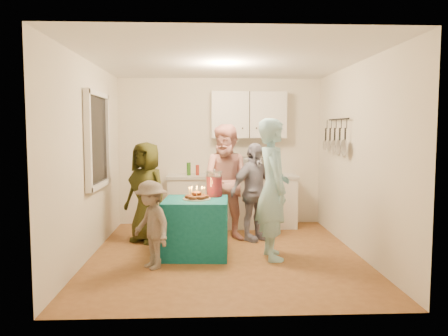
{
  "coord_description": "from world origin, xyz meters",
  "views": [
    {
      "loc": [
        -0.27,
        -5.82,
        1.69
      ],
      "look_at": [
        0.0,
        0.35,
        1.15
      ],
      "focal_mm": 35.0,
      "sensor_mm": 36.0,
      "label": 1
    }
  ],
  "objects_px": {
    "woman_back_left": "(146,192)",
    "woman_back_center": "(229,182)",
    "party_table": "(196,227)",
    "microwave": "(248,166)",
    "punch_jar": "(214,184)",
    "child_near_left": "(151,225)",
    "woman_back_right": "(254,192)",
    "counter": "(232,202)",
    "man_birthday": "(273,189)"
  },
  "relations": [
    {
      "from": "counter",
      "to": "woman_back_center",
      "type": "relative_size",
      "value": 1.24
    },
    {
      "from": "party_table",
      "to": "woman_back_center",
      "type": "distance_m",
      "value": 1.06
    },
    {
      "from": "microwave",
      "to": "woman_back_left",
      "type": "xyz_separation_m",
      "value": [
        -1.63,
        -0.95,
        -0.31
      ]
    },
    {
      "from": "man_birthday",
      "to": "counter",
      "type": "bearing_deg",
      "value": 7.29
    },
    {
      "from": "counter",
      "to": "woman_back_right",
      "type": "relative_size",
      "value": 1.47
    },
    {
      "from": "man_birthday",
      "to": "woman_back_center",
      "type": "height_order",
      "value": "man_birthday"
    },
    {
      "from": "party_table",
      "to": "man_birthday",
      "type": "bearing_deg",
      "value": -10.64
    },
    {
      "from": "punch_jar",
      "to": "child_near_left",
      "type": "relative_size",
      "value": 0.31
    },
    {
      "from": "party_table",
      "to": "man_birthday",
      "type": "xyz_separation_m",
      "value": [
        1.01,
        -0.19,
        0.54
      ]
    },
    {
      "from": "party_table",
      "to": "man_birthday",
      "type": "relative_size",
      "value": 0.46
    },
    {
      "from": "woman_back_left",
      "to": "woman_back_center",
      "type": "bearing_deg",
      "value": 36.79
    },
    {
      "from": "woman_back_center",
      "to": "woman_back_right",
      "type": "relative_size",
      "value": 1.19
    },
    {
      "from": "counter",
      "to": "child_near_left",
      "type": "height_order",
      "value": "child_near_left"
    },
    {
      "from": "microwave",
      "to": "woman_back_right",
      "type": "xyz_separation_m",
      "value": [
        -0.01,
        -0.96,
        -0.31
      ]
    },
    {
      "from": "microwave",
      "to": "punch_jar",
      "type": "height_order",
      "value": "microwave"
    },
    {
      "from": "woman_back_left",
      "to": "child_near_left",
      "type": "distance_m",
      "value": 1.35
    },
    {
      "from": "woman_back_center",
      "to": "woman_back_right",
      "type": "distance_m",
      "value": 0.41
    },
    {
      "from": "man_birthday",
      "to": "child_near_left",
      "type": "xyz_separation_m",
      "value": [
        -1.54,
        -0.37,
        -0.38
      ]
    },
    {
      "from": "punch_jar",
      "to": "woman_back_center",
      "type": "xyz_separation_m",
      "value": [
        0.23,
        0.56,
        -0.04
      ]
    },
    {
      "from": "party_table",
      "to": "microwave",
      "type": "bearing_deg",
      "value": 62.94
    },
    {
      "from": "party_table",
      "to": "punch_jar",
      "type": "bearing_deg",
      "value": 43.28
    },
    {
      "from": "woman_back_left",
      "to": "woman_back_right",
      "type": "height_order",
      "value": "woman_back_left"
    },
    {
      "from": "party_table",
      "to": "woman_back_left",
      "type": "xyz_separation_m",
      "value": [
        -0.76,
        0.75,
        0.37
      ]
    },
    {
      "from": "woman_back_left",
      "to": "woman_back_right",
      "type": "bearing_deg",
      "value": 34.6
    },
    {
      "from": "microwave",
      "to": "party_table",
      "type": "height_order",
      "value": "microwave"
    },
    {
      "from": "counter",
      "to": "woman_back_center",
      "type": "bearing_deg",
      "value": -96.99
    },
    {
      "from": "woman_back_left",
      "to": "woman_back_right",
      "type": "xyz_separation_m",
      "value": [
        1.62,
        -0.0,
        -0.01
      ]
    },
    {
      "from": "counter",
      "to": "man_birthday",
      "type": "xyz_separation_m",
      "value": [
        0.42,
        -1.89,
        0.49
      ]
    },
    {
      "from": "party_table",
      "to": "punch_jar",
      "type": "distance_m",
      "value": 0.65
    },
    {
      "from": "woman_back_left",
      "to": "child_near_left",
      "type": "bearing_deg",
      "value": -45.53
    },
    {
      "from": "counter",
      "to": "child_near_left",
      "type": "bearing_deg",
      "value": -116.5
    },
    {
      "from": "woman_back_center",
      "to": "party_table",
      "type": "bearing_deg",
      "value": -107.29
    },
    {
      "from": "punch_jar",
      "to": "woman_back_right",
      "type": "distance_m",
      "value": 0.82
    },
    {
      "from": "counter",
      "to": "child_near_left",
      "type": "xyz_separation_m",
      "value": [
        -1.13,
        -2.26,
        0.11
      ]
    },
    {
      "from": "party_table",
      "to": "woman_back_center",
      "type": "xyz_separation_m",
      "value": [
        0.48,
        0.8,
        0.51
      ]
    },
    {
      "from": "counter",
      "to": "woman_back_center",
      "type": "xyz_separation_m",
      "value": [
        -0.11,
        -0.91,
        0.46
      ]
    },
    {
      "from": "woman_back_left",
      "to": "woman_back_right",
      "type": "relative_size",
      "value": 1.01
    },
    {
      "from": "punch_jar",
      "to": "man_birthday",
      "type": "distance_m",
      "value": 0.87
    },
    {
      "from": "child_near_left",
      "to": "woman_back_center",
      "type": "bearing_deg",
      "value": 106.52
    },
    {
      "from": "punch_jar",
      "to": "child_near_left",
      "type": "distance_m",
      "value": 1.19
    },
    {
      "from": "woman_back_left",
      "to": "woman_back_center",
      "type": "distance_m",
      "value": 1.25
    },
    {
      "from": "microwave",
      "to": "child_near_left",
      "type": "distance_m",
      "value": 2.71
    },
    {
      "from": "child_near_left",
      "to": "woman_back_right",
      "type": "bearing_deg",
      "value": 96.5
    },
    {
      "from": "party_table",
      "to": "woman_back_right",
      "type": "height_order",
      "value": "woman_back_right"
    },
    {
      "from": "woman_back_left",
      "to": "party_table",
      "type": "bearing_deg",
      "value": -10.0
    },
    {
      "from": "punch_jar",
      "to": "woman_back_right",
      "type": "xyz_separation_m",
      "value": [
        0.61,
        0.51,
        -0.18
      ]
    },
    {
      "from": "punch_jar",
      "to": "man_birthday",
      "type": "height_order",
      "value": "man_birthday"
    },
    {
      "from": "man_birthday",
      "to": "woman_back_left",
      "type": "height_order",
      "value": "man_birthday"
    },
    {
      "from": "woman_back_center",
      "to": "microwave",
      "type": "bearing_deg",
      "value": 80.95
    },
    {
      "from": "microwave",
      "to": "woman_back_center",
      "type": "bearing_deg",
      "value": -101.97
    }
  ]
}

